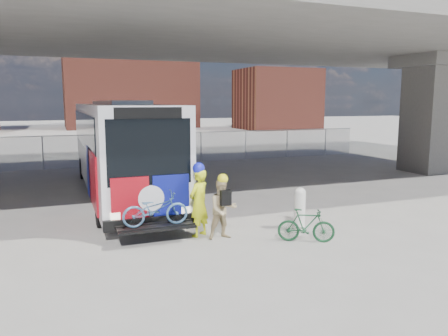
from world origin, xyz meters
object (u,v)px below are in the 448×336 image
bus (119,142)px  bollard (300,207)px  cyclist_hivis (199,201)px  cyclist_tan (223,208)px  bike_parked (306,225)px

bus → bollard: size_ratio=10.51×
bollard → cyclist_hivis: 2.95m
cyclist_tan → bike_parked: (1.93, -1.05, -0.39)m
cyclist_hivis → bike_parked: size_ratio=1.38×
cyclist_hivis → bus: bearing=-113.1°
cyclist_hivis → bollard: bearing=137.0°
cyclist_hivis → cyclist_tan: cyclist_hivis is taller
bus → cyclist_hivis: (1.25, -6.33, -1.13)m
cyclist_tan → bike_parked: 2.23m
bollard → bike_parked: bollard is taller
cyclist_tan → bus: bearing=106.0°
cyclist_hivis → bike_parked: 2.94m
cyclist_hivis → cyclist_tan: 0.71m
bollard → bus: bearing=121.5°
cyclist_hivis → bike_parked: (2.45, -1.52, -0.54)m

